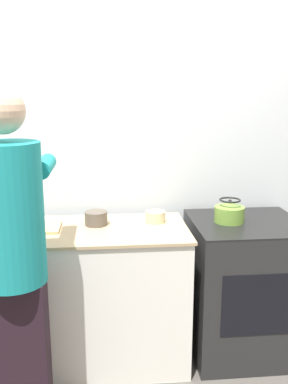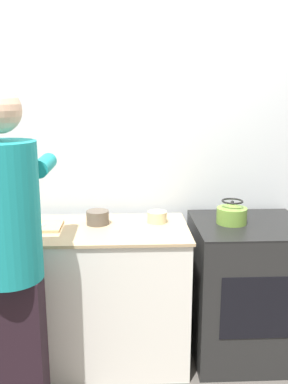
{
  "view_description": "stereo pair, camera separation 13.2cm",
  "coord_description": "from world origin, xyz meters",
  "px_view_note": "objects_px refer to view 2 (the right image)",
  "views": [
    {
      "loc": [
        -0.17,
        -2.25,
        1.74
      ],
      "look_at": [
        0.07,
        0.21,
        1.16
      ],
      "focal_mm": 40.0,
      "sensor_mm": 36.0,
      "label": 1
    },
    {
      "loc": [
        -0.04,
        -2.26,
        1.74
      ],
      "look_at": [
        0.07,
        0.21,
        1.16
      ],
      "focal_mm": 40.0,
      "sensor_mm": 36.0,
      "label": 2
    }
  ],
  "objects_px": {
    "kettle": "(232,214)",
    "bowl_prep": "(98,218)",
    "person": "(10,251)",
    "oven": "(246,289)",
    "knife": "(29,223)",
    "cutting_board": "(37,226)"
  },
  "relations": [
    {
      "from": "bowl_prep",
      "to": "cutting_board",
      "type": "bearing_deg",
      "value": -171.19
    },
    {
      "from": "knife",
      "to": "bowl_prep",
      "type": "bearing_deg",
      "value": 28.47
    },
    {
      "from": "oven",
      "to": "knife",
      "type": "xyz_separation_m",
      "value": [
        -1.41,
        0.01,
        0.47
      ]
    },
    {
      "from": "cutting_board",
      "to": "kettle",
      "type": "distance_m",
      "value": 1.24
    },
    {
      "from": "kettle",
      "to": "bowl_prep",
      "type": "bearing_deg",
      "value": 177.68
    },
    {
      "from": "oven",
      "to": "knife",
      "type": "bearing_deg",
      "value": 179.6
    },
    {
      "from": "oven",
      "to": "cutting_board",
      "type": "distance_m",
      "value": 1.44
    },
    {
      "from": "kettle",
      "to": "bowl_prep",
      "type": "distance_m",
      "value": 0.86
    },
    {
      "from": "cutting_board",
      "to": "person",
      "type": "bearing_deg",
      "value": -92.22
    },
    {
      "from": "person",
      "to": "oven",
      "type": "bearing_deg",
      "value": 22.3
    },
    {
      "from": "person",
      "to": "cutting_board",
      "type": "height_order",
      "value": "person"
    },
    {
      "from": "kettle",
      "to": "bowl_prep",
      "type": "xyz_separation_m",
      "value": [
        -0.86,
        0.03,
        -0.03
      ]
    },
    {
      "from": "knife",
      "to": "kettle",
      "type": "distance_m",
      "value": 1.29
    },
    {
      "from": "oven",
      "to": "kettle",
      "type": "relative_size",
      "value": 4.7
    },
    {
      "from": "cutting_board",
      "to": "kettle",
      "type": "xyz_separation_m",
      "value": [
        1.24,
        0.02,
        0.06
      ]
    },
    {
      "from": "knife",
      "to": "kettle",
      "type": "xyz_separation_m",
      "value": [
        1.29,
        -0.0,
        0.05
      ]
    },
    {
      "from": "person",
      "to": "cutting_board",
      "type": "relative_size",
      "value": 5.65
    },
    {
      "from": "cutting_board",
      "to": "bowl_prep",
      "type": "relative_size",
      "value": 2.17
    },
    {
      "from": "person",
      "to": "bowl_prep",
      "type": "xyz_separation_m",
      "value": [
        0.4,
        0.61,
        -0.01
      ]
    },
    {
      "from": "knife",
      "to": "bowl_prep",
      "type": "relative_size",
      "value": 1.41
    },
    {
      "from": "person",
      "to": "kettle",
      "type": "distance_m",
      "value": 1.39
    },
    {
      "from": "kettle",
      "to": "knife",
      "type": "bearing_deg",
      "value": 179.93
    }
  ]
}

